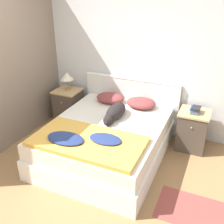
% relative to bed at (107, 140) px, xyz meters
% --- Properties ---
extents(ground_plane, '(16.00, 16.00, 0.00)m').
position_rel_bed_xyz_m(ground_plane, '(-0.12, -1.03, -0.27)').
color(ground_plane, '#997047').
extents(wall_back, '(9.00, 0.06, 2.55)m').
position_rel_bed_xyz_m(wall_back, '(-0.12, 1.10, 1.00)').
color(wall_back, silver).
rests_on(wall_back, ground_plane).
extents(wall_side_left, '(0.06, 3.10, 2.55)m').
position_rel_bed_xyz_m(wall_side_left, '(-1.57, 0.02, 1.00)').
color(wall_side_left, gray).
rests_on(wall_side_left, ground_plane).
extents(bed, '(1.64, 2.02, 0.55)m').
position_rel_bed_xyz_m(bed, '(0.00, 0.00, 0.00)').
color(bed, white).
rests_on(bed, ground_plane).
extents(headboard, '(1.72, 0.06, 0.95)m').
position_rel_bed_xyz_m(headboard, '(0.00, 1.03, 0.22)').
color(headboard, white).
rests_on(headboard, ground_plane).
extents(nightstand_left, '(0.46, 0.46, 0.63)m').
position_rel_bed_xyz_m(nightstand_left, '(-1.14, 0.75, 0.05)').
color(nightstand_left, '#4C4238').
rests_on(nightstand_left, ground_plane).
extents(nightstand_right, '(0.46, 0.46, 0.63)m').
position_rel_bed_xyz_m(nightstand_right, '(1.14, 0.75, 0.05)').
color(nightstand_right, '#4C4238').
rests_on(nightstand_right, ground_plane).
extents(pillow_left, '(0.49, 0.40, 0.14)m').
position_rel_bed_xyz_m(pillow_left, '(-0.28, 0.76, 0.35)').
color(pillow_left, brown).
rests_on(pillow_left, bed).
extents(pillow_right, '(0.49, 0.40, 0.14)m').
position_rel_bed_xyz_m(pillow_right, '(0.28, 0.76, 0.35)').
color(pillow_right, brown).
rests_on(pillow_right, bed).
extents(quilt, '(1.44, 0.78, 0.10)m').
position_rel_bed_xyz_m(quilt, '(-0.01, -0.58, 0.32)').
color(quilt, gold).
rests_on(quilt, bed).
extents(dog, '(0.24, 0.71, 0.20)m').
position_rel_bed_xyz_m(dog, '(0.04, 0.23, 0.37)').
color(dog, black).
rests_on(dog, bed).
extents(book_stack, '(0.15, 0.20, 0.10)m').
position_rel_bed_xyz_m(book_stack, '(1.14, 0.73, 0.41)').
color(book_stack, '#337547').
rests_on(book_stack, nightstand_right).
extents(table_lamp, '(0.24, 0.24, 0.33)m').
position_rel_bed_xyz_m(table_lamp, '(-1.14, 0.77, 0.62)').
color(table_lamp, '#9E7A4C').
rests_on(table_lamp, nightstand_left).
extents(rug, '(1.00, 0.57, 0.00)m').
position_rel_bed_xyz_m(rug, '(1.47, -0.60, -0.27)').
color(rug, '#93423D').
rests_on(rug, ground_plane).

